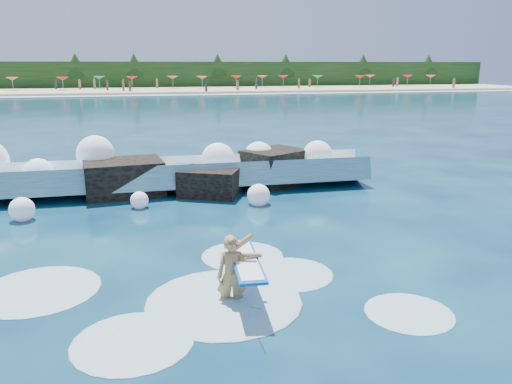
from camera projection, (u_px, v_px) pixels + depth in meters
ground at (212, 267)px, 11.55m from camera, size 200.00×200.00×0.00m
beach at (149, 90)px, 85.15m from camera, size 140.00×20.00×0.40m
wet_band at (150, 95)px, 74.81m from camera, size 140.00×5.00×0.08m
treeline at (147, 75)px, 94.03m from camera, size 140.00×4.00×5.00m
breaking_wave at (135, 177)px, 18.34m from camera, size 17.43×2.74×1.50m
rock_cluster at (197, 177)px, 18.42m from camera, size 8.58×3.67×1.57m
surfer_with_board at (235, 272)px, 9.73m from camera, size 0.93×2.84×1.64m
wave_spray at (122, 164)px, 18.06m from camera, size 15.26×4.49×2.11m
surf_foam at (194, 295)px, 10.13m from camera, size 9.13×5.48×0.16m
beach_umbrellas at (148, 78)px, 86.62m from camera, size 111.32×6.50×0.50m
beachgoers at (173, 86)px, 82.19m from camera, size 104.01×13.45×1.93m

